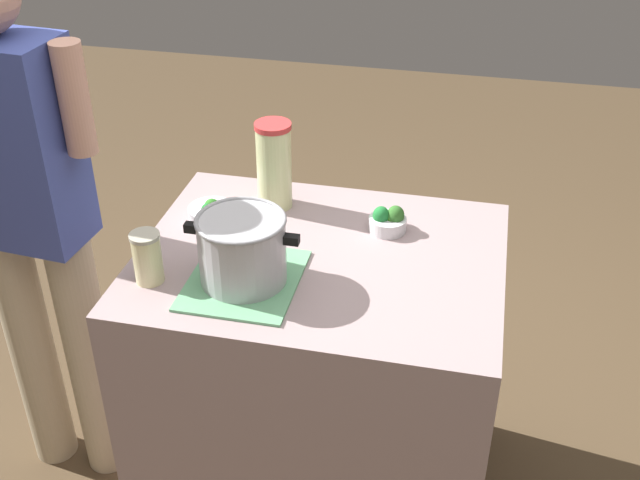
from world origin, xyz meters
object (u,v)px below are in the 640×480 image
(broccoli_bowl_center, at_px, (212,214))
(broccoli_bowl_front, at_px, (389,221))
(lemonade_pitcher, at_px, (274,165))
(mason_jar, at_px, (147,257))
(cooking_pot, at_px, (242,248))
(person_cook, at_px, (31,226))

(broccoli_bowl_center, bearing_deg, broccoli_bowl_front, -171.42)
(lemonade_pitcher, xyz_separation_m, broccoli_bowl_front, (-0.36, 0.07, -0.10))
(mason_jar, xyz_separation_m, broccoli_bowl_front, (-0.57, -0.39, -0.04))
(cooking_pot, relative_size, mason_jar, 2.12)
(lemonade_pitcher, distance_m, mason_jar, 0.51)
(broccoli_bowl_front, bearing_deg, person_cook, 12.98)
(cooking_pot, bearing_deg, broccoli_bowl_front, -134.66)
(cooking_pot, height_order, mason_jar, cooking_pot)
(mason_jar, height_order, broccoli_bowl_center, mason_jar)
(person_cook, bearing_deg, broccoli_bowl_front, -167.02)
(broccoli_bowl_front, height_order, broccoli_bowl_center, broccoli_bowl_center)
(cooking_pot, bearing_deg, lemonade_pitcher, -86.28)
(lemonade_pitcher, bearing_deg, cooking_pot, 93.72)
(person_cook, bearing_deg, cooking_pot, 171.22)
(broccoli_bowl_center, xyz_separation_m, person_cook, (0.50, 0.15, -0.01))
(broccoli_bowl_center, bearing_deg, person_cook, 17.34)
(cooking_pot, xyz_separation_m, mason_jar, (0.24, 0.05, -0.03))
(cooking_pot, relative_size, broccoli_bowl_front, 2.76)
(broccoli_bowl_center, relative_size, person_cook, 0.08)
(cooking_pot, relative_size, person_cook, 0.18)
(broccoli_bowl_front, relative_size, person_cook, 0.06)
(mason_jar, bearing_deg, lemonade_pitcher, -115.40)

